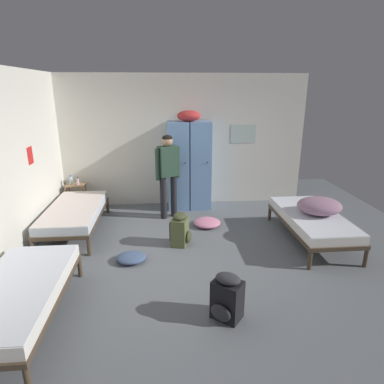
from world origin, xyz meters
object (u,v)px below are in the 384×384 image
Objects in this scene: bed_left_rear at (75,212)px; backpack_olive at (180,230)px; bed_right at (312,220)px; shelf_unit at (76,195)px; clothes_pile_pink at (207,223)px; bedding_heap at (319,206)px; lotion_bottle at (78,181)px; backpack_black at (227,298)px; water_bottle at (71,180)px; bed_left_front at (17,294)px; clothes_pile_denim at (131,258)px; locker_bank at (189,164)px; person_traveler at (168,169)px.

backpack_olive is (1.86, -0.66, -0.12)m from bed_left_rear.
backpack_olive reaches higher than bed_right.
shelf_unit reaches higher than backpack_olive.
backpack_olive is at bearing -126.93° from clothes_pile_pink.
shelf_unit is at bearing 157.18° from bedding_heap.
backpack_black is at bearing -56.08° from lotion_bottle.
water_bottle is (-4.50, 1.88, 0.03)m from bedding_heap.
bed_left_rear is at bearing 90.00° from bed_left_front.
backpack_black is at bearing -49.13° from clothes_pile_denim.
water_bottle is 2.88m from backpack_olive.
backpack_black reaches higher than clothes_pile_pink.
water_bottle reaches higher than bed_left_rear.
bed_left_front is 3.45× the size of backpack_olive.
clothes_pile_pink is at bearing -22.26° from shelf_unit.
clothes_pile_denim is (-1.19, 1.38, -0.20)m from backpack_black.
backpack_olive is 1.08× the size of clothes_pile_pink.
locker_bank is 1.95m from backpack_olive.
shelf_unit is at bearing 156.85° from bed_right.
person_traveler reaches higher than lotion_bottle.
clothes_pile_denim is at bearing -114.70° from locker_bank.
water_bottle reaches higher than shelf_unit.
clothes_pile_pink is at bearing -35.79° from person_traveler.
bed_right is at bearing -43.48° from locker_bank.
person_traveler is 3.26m from backpack_black.
water_bottle reaches higher than bed_right.
person_traveler is at bearing 151.85° from bed_right.
shelf_unit is 0.31m from lotion_bottle.
person_traveler is (1.69, 3.01, 0.62)m from bed_left_front.
bed_right is 0.26m from bedding_heap.
bed_right is 2.78m from person_traveler.
clothes_pile_denim is at bearing -171.16° from bed_right.
lotion_bottle is (-0.18, 3.55, 0.27)m from bed_left_front.
clothes_pile_denim is at bearing -60.02° from shelf_unit.
bed_left_rear is 11.16× the size of lotion_bottle.
lotion_bottle is at bearing 139.04° from backpack_olive.
shelf_unit is at bearing 163.54° from person_traveler.
locker_bank is at bearing 80.90° from backpack_olive.
backpack_olive reaches higher than bed_left_front.
bedding_heap reaches higher than bed_right.
backpack_olive is at bearing -99.10° from locker_bank.
clothes_pile_pink is (2.58, -1.05, -0.58)m from lotion_bottle.
bed_left_front is 1.00× the size of bed_left_rear.
backpack_black is at bearing -48.16° from bed_left_rear.
locker_bank is at bearing 59.01° from bed_left_front.
water_bottle is 3.01m from clothes_pile_pink.
water_bottle is at bearing 157.33° from bedding_heap.
backpack_black reaches higher than bed_right.
person_traveler is 3.01× the size of backpack_olive.
backpack_olive reaches higher than clothes_pile_pink.
backpack_black is at bearing -79.37° from person_traveler.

